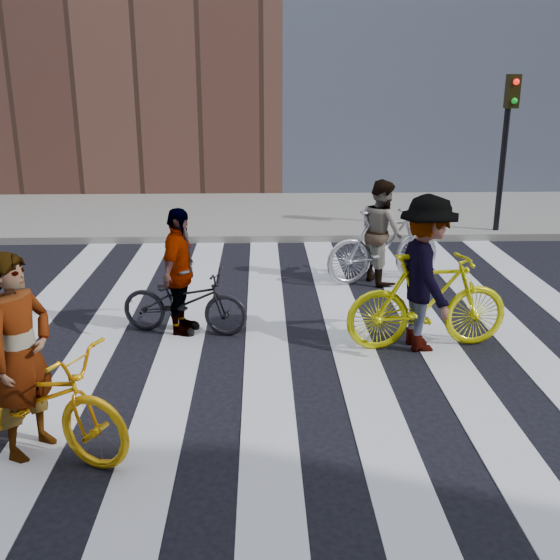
{
  "coord_description": "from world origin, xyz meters",
  "views": [
    {
      "loc": [
        -0.61,
        -8.08,
        3.35
      ],
      "look_at": [
        -0.36,
        0.3,
        0.69
      ],
      "focal_mm": 42.0,
      "sensor_mm": 36.0,
      "label": 1
    }
  ],
  "objects_px": {
    "bike_yellow_left": "(33,397)",
    "rider_right": "(426,274)",
    "bike_dark_rear": "(185,301)",
    "rider_mid": "(381,232)",
    "traffic_signal": "(507,128)",
    "bike_yellow_right": "(428,301)",
    "rider_rear": "(179,272)",
    "bike_silver_mid": "(384,246)",
    "rider_left": "(22,356)"
  },
  "relations": [
    {
      "from": "traffic_signal",
      "to": "bike_dark_rear",
      "type": "distance_m",
      "value": 8.15
    },
    {
      "from": "bike_yellow_left",
      "to": "rider_rear",
      "type": "height_order",
      "value": "rider_rear"
    },
    {
      "from": "traffic_signal",
      "to": "rider_left",
      "type": "xyz_separation_m",
      "value": [
        -7.14,
        -8.01,
        -1.33
      ]
    },
    {
      "from": "traffic_signal",
      "to": "rider_left",
      "type": "height_order",
      "value": "traffic_signal"
    },
    {
      "from": "traffic_signal",
      "to": "bike_yellow_left",
      "type": "bearing_deg",
      "value": -131.52
    },
    {
      "from": "bike_dark_rear",
      "to": "bike_yellow_right",
      "type": "bearing_deg",
      "value": -89.48
    },
    {
      "from": "bike_silver_mid",
      "to": "rider_left",
      "type": "xyz_separation_m",
      "value": [
        -4.17,
        -5.04,
        0.34
      ]
    },
    {
      "from": "rider_mid",
      "to": "bike_yellow_left",
      "type": "bearing_deg",
      "value": 123.38
    },
    {
      "from": "bike_yellow_right",
      "to": "rider_right",
      "type": "bearing_deg",
      "value": 84.8
    },
    {
      "from": "bike_yellow_left",
      "to": "rider_left",
      "type": "distance_m",
      "value": 0.41
    },
    {
      "from": "bike_yellow_right",
      "to": "rider_mid",
      "type": "relative_size",
      "value": 1.2
    },
    {
      "from": "bike_dark_rear",
      "to": "rider_right",
      "type": "relative_size",
      "value": 0.87
    },
    {
      "from": "traffic_signal",
      "to": "rider_mid",
      "type": "relative_size",
      "value": 1.94
    },
    {
      "from": "bike_yellow_left",
      "to": "bike_dark_rear",
      "type": "xyz_separation_m",
      "value": [
        1.06,
        2.85,
        -0.1
      ]
    },
    {
      "from": "bike_dark_rear",
      "to": "rider_right",
      "type": "xyz_separation_m",
      "value": [
        3.06,
        -0.59,
        0.53
      ]
    },
    {
      "from": "bike_yellow_left",
      "to": "bike_yellow_right",
      "type": "height_order",
      "value": "bike_yellow_right"
    },
    {
      "from": "bike_dark_rear",
      "to": "rider_right",
      "type": "distance_m",
      "value": 3.16
    },
    {
      "from": "traffic_signal",
      "to": "bike_silver_mid",
      "type": "relative_size",
      "value": 1.63
    },
    {
      "from": "bike_dark_rear",
      "to": "rider_left",
      "type": "bearing_deg",
      "value": 170.02
    },
    {
      "from": "traffic_signal",
      "to": "rider_rear",
      "type": "xyz_separation_m",
      "value": [
        -6.09,
        -5.16,
        -1.43
      ]
    },
    {
      "from": "traffic_signal",
      "to": "bike_dark_rear",
      "type": "bearing_deg",
      "value": -139.49
    },
    {
      "from": "bike_yellow_left",
      "to": "rider_left",
      "type": "height_order",
      "value": "rider_left"
    },
    {
      "from": "traffic_signal",
      "to": "bike_yellow_right",
      "type": "relative_size",
      "value": 1.61
    },
    {
      "from": "bike_yellow_left",
      "to": "bike_silver_mid",
      "type": "xyz_separation_m",
      "value": [
        4.12,
        5.04,
        0.07
      ]
    },
    {
      "from": "traffic_signal",
      "to": "rider_right",
      "type": "xyz_separation_m",
      "value": [
        -2.98,
        -5.75,
        -1.3
      ]
    },
    {
      "from": "rider_rear",
      "to": "bike_yellow_right",
      "type": "bearing_deg",
      "value": -89.31
    },
    {
      "from": "rider_right",
      "to": "rider_rear",
      "type": "xyz_separation_m",
      "value": [
        -3.11,
        0.59,
        -0.13
      ]
    },
    {
      "from": "bike_yellow_right",
      "to": "bike_dark_rear",
      "type": "relative_size",
      "value": 1.21
    },
    {
      "from": "bike_dark_rear",
      "to": "bike_silver_mid",
      "type": "bearing_deg",
      "value": -43.16
    },
    {
      "from": "bike_silver_mid",
      "to": "traffic_signal",
      "type": "bearing_deg",
      "value": -62.85
    },
    {
      "from": "rider_right",
      "to": "bike_dark_rear",
      "type": "bearing_deg",
      "value": 73.91
    },
    {
      "from": "rider_mid",
      "to": "rider_rear",
      "type": "relative_size",
      "value": 1.01
    },
    {
      "from": "rider_left",
      "to": "rider_mid",
      "type": "xyz_separation_m",
      "value": [
        4.12,
        5.04,
        -0.1
      ]
    },
    {
      "from": "traffic_signal",
      "to": "bike_yellow_right",
      "type": "height_order",
      "value": "traffic_signal"
    },
    {
      "from": "rider_right",
      "to": "bike_yellow_right",
      "type": "bearing_deg",
      "value": -95.2
    },
    {
      "from": "bike_yellow_right",
      "to": "rider_rear",
      "type": "bearing_deg",
      "value": 74.25
    },
    {
      "from": "bike_silver_mid",
      "to": "rider_left",
      "type": "height_order",
      "value": "rider_left"
    },
    {
      "from": "bike_yellow_right",
      "to": "rider_rear",
      "type": "xyz_separation_m",
      "value": [
        -3.16,
        0.59,
        0.23
      ]
    },
    {
      "from": "bike_silver_mid",
      "to": "bike_dark_rear",
      "type": "bearing_deg",
      "value": 107.86
    },
    {
      "from": "rider_right",
      "to": "bike_yellow_left",
      "type": "bearing_deg",
      "value": 113.65
    },
    {
      "from": "traffic_signal",
      "to": "rider_mid",
      "type": "distance_m",
      "value": 4.47
    },
    {
      "from": "bike_yellow_left",
      "to": "bike_yellow_right",
      "type": "distance_m",
      "value": 4.74
    },
    {
      "from": "bike_silver_mid",
      "to": "bike_yellow_right",
      "type": "distance_m",
      "value": 2.78
    },
    {
      "from": "bike_dark_rear",
      "to": "rider_mid",
      "type": "height_order",
      "value": "rider_mid"
    },
    {
      "from": "rider_right",
      "to": "rider_rear",
      "type": "height_order",
      "value": "rider_right"
    },
    {
      "from": "bike_dark_rear",
      "to": "rider_mid",
      "type": "bearing_deg",
      "value": -42.71
    },
    {
      "from": "bike_yellow_right",
      "to": "rider_right",
      "type": "xyz_separation_m",
      "value": [
        -0.05,
        0.0,
        0.36
      ]
    },
    {
      "from": "bike_silver_mid",
      "to": "rider_left",
      "type": "bearing_deg",
      "value": 122.7
    },
    {
      "from": "bike_yellow_left",
      "to": "rider_right",
      "type": "relative_size",
      "value": 1.06
    },
    {
      "from": "bike_yellow_left",
      "to": "rider_right",
      "type": "xyz_separation_m",
      "value": [
        4.11,
        2.27,
        0.43
      ]
    }
  ]
}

